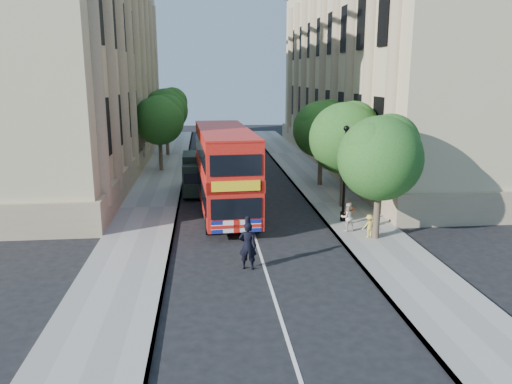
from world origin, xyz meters
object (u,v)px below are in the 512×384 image
object	(u,v)px
woman_pedestrian	(347,217)
lamp_post	(344,178)
police_constable	(248,246)
box_van	(197,175)
double_decker_bus	(225,168)

from	to	relation	value
woman_pedestrian	lamp_post	bearing A→B (deg)	-104.11
woman_pedestrian	police_constable	bearing A→B (deg)	32.80
lamp_post	police_constable	distance (m)	8.43
lamp_post	police_constable	size ratio (longest dim) A/B	2.55
box_van	double_decker_bus	bearing A→B (deg)	-72.95
police_constable	woman_pedestrian	bearing A→B (deg)	-130.28
police_constable	double_decker_bus	bearing A→B (deg)	-74.49
lamp_post	box_van	xyz separation A→B (m)	(-7.90, 7.58, -1.21)
box_van	woman_pedestrian	world-z (taller)	box_van
box_van	police_constable	distance (m)	13.79
box_van	police_constable	size ratio (longest dim) A/B	2.31
police_constable	woman_pedestrian	xyz separation A→B (m)	(5.42, 4.23, -0.16)
double_decker_bus	box_van	size ratio (longest dim) A/B	2.26
lamp_post	double_decker_bus	bearing A→B (deg)	158.36
double_decker_bus	police_constable	bearing A→B (deg)	-89.56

